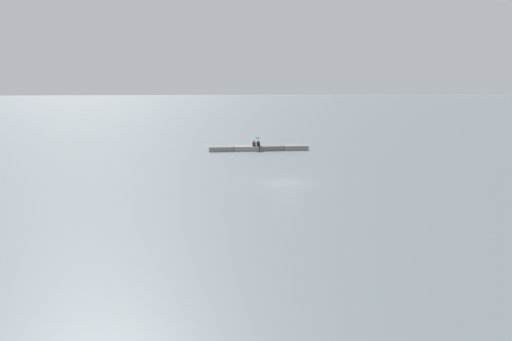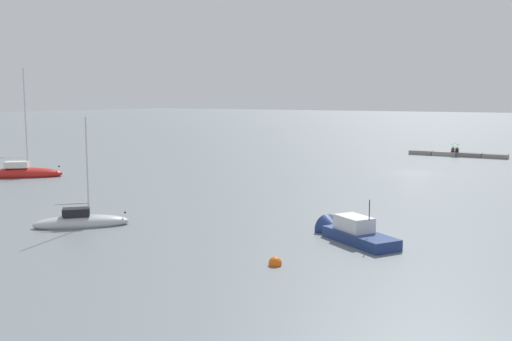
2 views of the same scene
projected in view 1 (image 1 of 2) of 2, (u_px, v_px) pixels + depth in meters
The scene contains 5 objects.
ground_plane at pixel (286, 183), 42.99m from camera, with size 500.00×500.00×0.00m, color slate.
seawall_pier at pixel (259, 148), 62.64m from camera, with size 12.86×1.66×0.57m.
person_seated_dark_left at pixel (258, 144), 62.46m from camera, with size 0.41×0.61×0.73m.
person_seated_maroon_right at pixel (254, 144), 62.44m from camera, with size 0.41×0.61×0.73m.
umbrella_open_green at pixel (256, 137), 62.33m from camera, with size 1.15×1.15×1.26m.
Camera 1 is at (7.55, 41.44, 9.07)m, focal length 33.88 mm.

